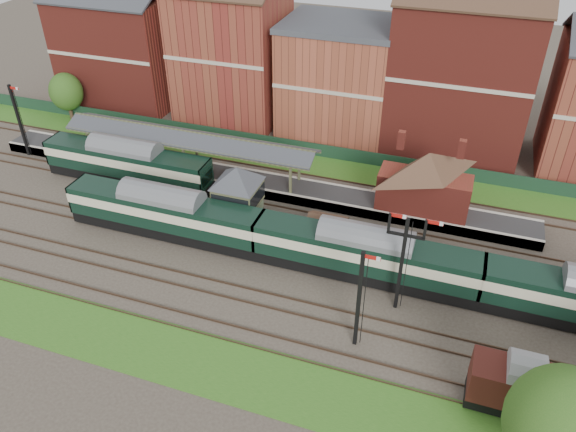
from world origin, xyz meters
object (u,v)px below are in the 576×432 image
(platform_railcar, at_px, (127,162))
(goods_van_a, at_px, (520,387))
(signal_box, at_px, (238,196))
(dmu_train, at_px, (364,254))
(semaphore_bracket, at_px, (403,258))

(platform_railcar, height_order, goods_van_a, platform_railcar)
(signal_box, relative_size, dmu_train, 0.11)
(signal_box, relative_size, platform_railcar, 0.35)
(signal_box, xyz_separation_m, goods_van_a, (23.36, -12.25, -1.19))
(signal_box, bearing_deg, platform_railcar, 166.24)
(signal_box, bearing_deg, dmu_train, -15.26)
(goods_van_a, bearing_deg, dmu_train, 141.82)
(semaphore_bracket, relative_size, platform_railcar, 0.47)
(semaphore_bracket, distance_m, dmu_train, 4.60)
(dmu_train, bearing_deg, semaphore_bracket, -38.65)
(signal_box, height_order, platform_railcar, signal_box)
(dmu_train, relative_size, platform_railcar, 3.02)
(platform_railcar, bearing_deg, goods_van_a, -22.94)
(signal_box, xyz_separation_m, dmu_train, (11.91, -3.25, -0.84))
(dmu_train, bearing_deg, goods_van_a, -38.18)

